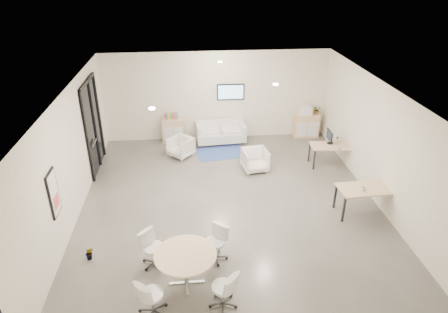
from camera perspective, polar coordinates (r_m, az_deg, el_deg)
room_shell at (r=10.25m, az=0.88°, el=0.79°), size 9.60×10.60×4.80m
glass_door at (r=12.88m, az=-18.22°, el=4.51°), size 0.09×1.90×2.85m
artwork at (r=9.30m, az=-23.16°, el=-4.90°), size 0.05×0.54×1.04m
wall_tv at (r=14.38m, az=0.95°, el=9.20°), size 0.98×0.06×0.58m
ceiling_spots at (r=10.44m, az=-0.67°, el=10.58°), size 3.14×4.14×0.03m
sideboard_left at (r=14.58m, az=-7.25°, el=3.75°), size 0.78×0.41×0.88m
sideboard_right at (r=15.19m, az=11.64°, el=4.40°), size 0.90×0.44×0.90m
books at (r=14.38m, az=-7.54°, el=5.77°), size 0.46×0.14×0.22m
printer at (r=14.95m, az=11.55°, el=6.53°), size 0.49×0.43×0.32m
loveseat at (r=14.46m, az=-0.51°, el=3.39°), size 1.80×1.00×0.65m
blue_rug at (r=13.78m, az=-0.49°, el=0.56°), size 1.75×1.31×0.01m
armchair_left at (r=13.49m, az=-6.21°, el=1.49°), size 0.97×0.97×0.73m
armchair_right at (r=12.54m, az=4.48°, el=-0.37°), size 0.84×0.80×0.77m
desk_rear at (r=13.19m, az=15.07°, el=1.28°), size 1.36×0.74×0.69m
desk_front at (r=10.93m, az=19.75°, el=-4.58°), size 1.52×0.83×0.77m
monitor at (r=13.18m, az=14.85°, el=2.75°), size 0.20×0.50×0.44m
round_table at (r=8.28m, az=-5.52°, el=-14.16°), size 1.26×1.26×0.77m
meeting_chairs at (r=8.46m, az=-5.44°, el=-15.57°), size 2.21×2.21×0.82m
plant_cabinet at (r=15.07m, az=13.08°, el=6.42°), size 0.35×0.37×0.24m
plant_floor at (r=9.68m, az=-18.58°, el=-13.38°), size 0.24×0.36×0.15m
cup at (r=10.71m, az=19.32°, el=-4.31°), size 0.15×0.14×0.12m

